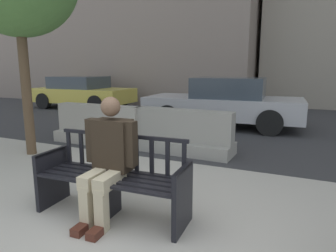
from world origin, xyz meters
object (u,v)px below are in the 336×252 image
at_px(street_bench, 113,181).
at_px(jersey_barrier_left, 99,127).
at_px(seated_person, 108,156).
at_px(car_sedan_mid, 224,103).
at_px(car_taxi_near, 82,92).
at_px(jersey_barrier_centre, 182,135).

bearing_deg(street_bench, jersey_barrier_left, 129.49).
height_order(seated_person, car_sedan_mid, car_sedan_mid).
xyz_separation_m(street_bench, car_sedan_mid, (-0.17, 5.67, 0.27)).
distance_m(seated_person, car_sedan_mid, 5.73).
distance_m(street_bench, jersey_barrier_left, 3.44).
relative_size(car_taxi_near, car_sedan_mid, 0.95).
bearing_deg(jersey_barrier_centre, car_sedan_mid, 88.42).
height_order(street_bench, car_sedan_mid, car_sedan_mid).
bearing_deg(seated_person, car_sedan_mid, 91.64).
bearing_deg(jersey_barrier_centre, street_bench, -84.65).
xyz_separation_m(street_bench, seated_person, (-0.01, -0.06, 0.29)).
relative_size(seated_person, car_taxi_near, 0.32).
bearing_deg(street_bench, jersey_barrier_centre, 95.35).
bearing_deg(seated_person, jersey_barrier_left, 128.81).
bearing_deg(car_sedan_mid, seated_person, -88.36).
xyz_separation_m(seated_person, jersey_barrier_left, (-2.18, 2.71, -0.35)).
xyz_separation_m(jersey_barrier_left, car_sedan_mid, (2.01, 3.02, 0.33)).
height_order(seated_person, car_taxi_near, seated_person).
relative_size(jersey_barrier_centre, car_taxi_near, 0.49).
bearing_deg(street_bench, car_sedan_mid, 91.72).
xyz_separation_m(jersey_barrier_left, car_taxi_near, (-4.31, 4.60, 0.32)).
bearing_deg(jersey_barrier_left, jersey_barrier_centre, 1.29).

